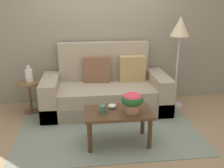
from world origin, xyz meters
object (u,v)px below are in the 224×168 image
at_px(side_table, 29,92).
at_px(snack_bowl, 112,106).
at_px(floor_lamp, 180,34).
at_px(potted_plant, 132,100).
at_px(coffee_mug, 102,109).
at_px(table_vase, 29,75).
at_px(couch, 106,91).
at_px(coffee_table, 118,117).

distance_m(side_table, snack_bowl, 1.65).
xyz_separation_m(side_table, floor_lamp, (2.54, 0.01, 0.92)).
xyz_separation_m(potted_plant, snack_bowl, (-0.24, 0.16, -0.13)).
xyz_separation_m(floor_lamp, snack_bowl, (-1.27, -1.05, -0.80)).
height_order(potted_plant, coffee_mug, potted_plant).
height_order(floor_lamp, coffee_mug, floor_lamp).
bearing_deg(side_table, table_vase, 50.66).
distance_m(floor_lamp, potted_plant, 1.73).
bearing_deg(floor_lamp, coffee_mug, -140.10).
bearing_deg(floor_lamp, couch, -179.83).
bearing_deg(table_vase, coffee_mug, -47.00).
bearing_deg(couch, side_table, -179.93).
bearing_deg(snack_bowl, coffee_table, -57.24).
relative_size(couch, floor_lamp, 1.34).
bearing_deg(coffee_table, side_table, 139.33).
height_order(coffee_table, snack_bowl, snack_bowl).
height_order(coffee_table, table_vase, table_vase).
relative_size(couch, side_table, 3.88).
height_order(floor_lamp, snack_bowl, floor_lamp).
relative_size(floor_lamp, coffee_mug, 11.85).
relative_size(potted_plant, coffee_mug, 2.11).
height_order(side_table, coffee_mug, coffee_mug).
bearing_deg(table_vase, side_table, -129.34).
xyz_separation_m(couch, snack_bowl, (-0.02, -1.05, 0.17)).
distance_m(couch, potted_plant, 1.27).
xyz_separation_m(potted_plant, table_vase, (-1.49, 1.23, 0.03)).
xyz_separation_m(couch, table_vase, (-1.28, 0.02, 0.33)).
xyz_separation_m(coffee_table, side_table, (-1.34, 1.15, -0.01)).
height_order(coffee_table, coffee_mug, coffee_mug).
distance_m(coffee_table, potted_plant, 0.30).
bearing_deg(table_vase, snack_bowl, -40.33).
bearing_deg(side_table, potted_plant, -38.74).
relative_size(coffee_table, side_table, 1.61).
bearing_deg(snack_bowl, floor_lamp, 39.58).
distance_m(potted_plant, snack_bowl, 0.32).
bearing_deg(floor_lamp, snack_bowl, -140.42).
height_order(side_table, table_vase, table_vase).
relative_size(floor_lamp, potted_plant, 5.62).
relative_size(coffee_table, potted_plant, 3.13).
distance_m(coffee_mug, table_vase, 1.64).
bearing_deg(table_vase, coffee_table, -41.49).
bearing_deg(floor_lamp, side_table, -179.88).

